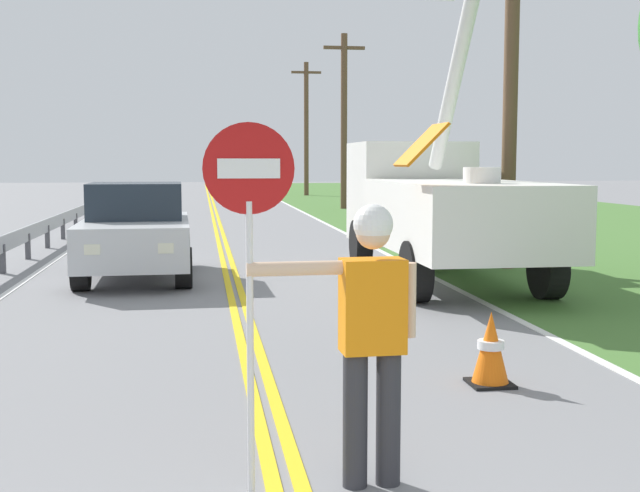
{
  "coord_description": "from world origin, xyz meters",
  "views": [
    {
      "loc": [
        -0.53,
        -2.09,
        2.1
      ],
      "look_at": [
        0.71,
        6.48,
        1.2
      ],
      "focal_mm": 46.31,
      "sensor_mm": 36.0,
      "label": 1
    }
  ],
  "objects_px": {
    "flagger_worker": "(371,327)",
    "oncoming_sedan_nearest": "(136,232)",
    "utility_pole_far": "(306,126)",
    "traffic_cone_lead": "(491,350)",
    "stop_sign_paddle": "(249,225)",
    "utility_bucket_truck": "(436,198)",
    "utility_pole_near": "(512,37)",
    "utility_pole_mid": "(344,118)"
  },
  "relations": [
    {
      "from": "utility_pole_far",
      "to": "traffic_cone_lead",
      "type": "xyz_separation_m",
      "value": [
        -3.69,
        -42.45,
        -3.82
      ]
    },
    {
      "from": "utility_pole_mid",
      "to": "traffic_cone_lead",
      "type": "bearing_deg",
      "value": -97.11
    },
    {
      "from": "oncoming_sedan_nearest",
      "to": "utility_pole_near",
      "type": "bearing_deg",
      "value": 3.16
    },
    {
      "from": "utility_bucket_truck",
      "to": "utility_pole_mid",
      "type": "bearing_deg",
      "value": 84.55
    },
    {
      "from": "utility_bucket_truck",
      "to": "traffic_cone_lead",
      "type": "relative_size",
      "value": 9.73
    },
    {
      "from": "utility_bucket_truck",
      "to": "utility_pole_near",
      "type": "height_order",
      "value": "utility_pole_near"
    },
    {
      "from": "traffic_cone_lead",
      "to": "utility_pole_far",
      "type": "bearing_deg",
      "value": 85.03
    },
    {
      "from": "flagger_worker",
      "to": "utility_pole_near",
      "type": "relative_size",
      "value": 0.21
    },
    {
      "from": "utility_pole_far",
      "to": "utility_pole_mid",
      "type": "bearing_deg",
      "value": -90.6
    },
    {
      "from": "stop_sign_paddle",
      "to": "traffic_cone_lead",
      "type": "xyz_separation_m",
      "value": [
        2.37,
        2.22,
        -1.37
      ]
    },
    {
      "from": "flagger_worker",
      "to": "traffic_cone_lead",
      "type": "relative_size",
      "value": 2.61
    },
    {
      "from": "utility_pole_mid",
      "to": "traffic_cone_lead",
      "type": "distance_m",
      "value": 28.83
    },
    {
      "from": "utility_bucket_truck",
      "to": "utility_pole_mid",
      "type": "relative_size",
      "value": 0.9
    },
    {
      "from": "flagger_worker",
      "to": "utility_pole_near",
      "type": "bearing_deg",
      "value": 64.71
    },
    {
      "from": "utility_pole_near",
      "to": "utility_pole_mid",
      "type": "distance_m",
      "value": 20.3
    },
    {
      "from": "oncoming_sedan_nearest",
      "to": "traffic_cone_lead",
      "type": "relative_size",
      "value": 5.93
    },
    {
      "from": "utility_pole_near",
      "to": "utility_pole_mid",
      "type": "relative_size",
      "value": 1.13
    },
    {
      "from": "utility_pole_mid",
      "to": "traffic_cone_lead",
      "type": "xyz_separation_m",
      "value": [
        -3.54,
        -28.38,
        -3.61
      ]
    },
    {
      "from": "utility_pole_near",
      "to": "utility_bucket_truck",
      "type": "bearing_deg",
      "value": -149.43
    },
    {
      "from": "stop_sign_paddle",
      "to": "utility_bucket_truck",
      "type": "distance_m",
      "value": 10.06
    },
    {
      "from": "flagger_worker",
      "to": "oncoming_sedan_nearest",
      "type": "height_order",
      "value": "flagger_worker"
    },
    {
      "from": "flagger_worker",
      "to": "oncoming_sedan_nearest",
      "type": "bearing_deg",
      "value": 102.61
    },
    {
      "from": "utility_bucket_truck",
      "to": "oncoming_sedan_nearest",
      "type": "height_order",
      "value": "utility_bucket_truck"
    },
    {
      "from": "flagger_worker",
      "to": "stop_sign_paddle",
      "type": "distance_m",
      "value": 1.02
    },
    {
      "from": "stop_sign_paddle",
      "to": "utility_pole_far",
      "type": "xyz_separation_m",
      "value": [
        6.06,
        44.67,
        2.45
      ]
    },
    {
      "from": "flagger_worker",
      "to": "stop_sign_paddle",
      "type": "height_order",
      "value": "stop_sign_paddle"
    },
    {
      "from": "stop_sign_paddle",
      "to": "oncoming_sedan_nearest",
      "type": "bearing_deg",
      "value": 98.29
    },
    {
      "from": "utility_bucket_truck",
      "to": "oncoming_sedan_nearest",
      "type": "relative_size",
      "value": 1.64
    },
    {
      "from": "utility_bucket_truck",
      "to": "traffic_cone_lead",
      "type": "distance_m",
      "value": 7.29
    },
    {
      "from": "flagger_worker",
      "to": "utility_pole_near",
      "type": "distance_m",
      "value": 11.87
    },
    {
      "from": "utility_pole_mid",
      "to": "flagger_worker",
      "type": "bearing_deg",
      "value": -99.55
    },
    {
      "from": "utility_pole_mid",
      "to": "utility_pole_far",
      "type": "distance_m",
      "value": 14.07
    },
    {
      "from": "utility_pole_far",
      "to": "stop_sign_paddle",
      "type": "bearing_deg",
      "value": -97.73
    },
    {
      "from": "stop_sign_paddle",
      "to": "utility_bucket_truck",
      "type": "height_order",
      "value": "utility_bucket_truck"
    },
    {
      "from": "flagger_worker",
      "to": "utility_pole_near",
      "type": "xyz_separation_m",
      "value": [
        4.86,
        10.28,
        3.4
      ]
    },
    {
      "from": "utility_pole_near",
      "to": "traffic_cone_lead",
      "type": "bearing_deg",
      "value": -111.91
    },
    {
      "from": "stop_sign_paddle",
      "to": "utility_pole_far",
      "type": "relative_size",
      "value": 0.29
    },
    {
      "from": "oncoming_sedan_nearest",
      "to": "utility_pole_far",
      "type": "xyz_separation_m",
      "value": [
        7.51,
        34.76,
        3.33
      ]
    },
    {
      "from": "utility_pole_near",
      "to": "utility_pole_far",
      "type": "height_order",
      "value": "utility_pole_near"
    },
    {
      "from": "stop_sign_paddle",
      "to": "utility_bucket_truck",
      "type": "bearing_deg",
      "value": 67.29
    },
    {
      "from": "oncoming_sedan_nearest",
      "to": "utility_pole_near",
      "type": "xyz_separation_m",
      "value": [
        7.07,
        0.39,
        3.62
      ]
    },
    {
      "from": "utility_pole_mid",
      "to": "utility_pole_far",
      "type": "bearing_deg",
      "value": 89.4
    }
  ]
}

